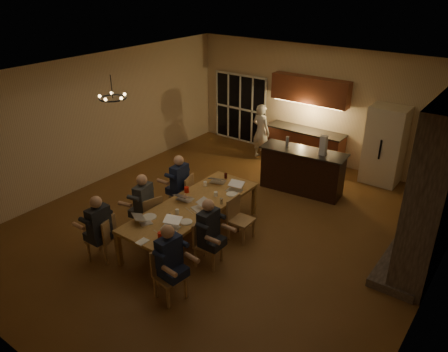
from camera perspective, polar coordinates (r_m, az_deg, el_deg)
floor at (r=9.41m, az=0.19°, el=-6.67°), size 9.00×9.00×0.00m
back_wall at (r=12.39m, az=12.81°, el=8.92°), size 8.00×0.04×3.20m
left_wall at (r=11.36m, az=-16.52°, el=6.99°), size 0.04×9.00×3.20m
right_wall at (r=7.31m, az=26.67°, el=-5.35°), size 0.04×9.00×3.20m
ceiling at (r=8.16m, az=0.22°, el=12.83°), size 8.00×9.00×0.04m
french_doors at (r=13.75m, az=2.16°, el=8.79°), size 1.86×0.08×2.10m
fireplace at (r=8.41m, az=26.25°, el=-1.24°), size 0.58×2.50×3.20m
kitchenette at (r=12.35m, az=10.74°, el=7.10°), size 2.24×0.68×2.40m
refrigerator at (r=11.65m, az=20.25°, el=3.76°), size 0.90×0.68×2.00m
dining_table at (r=8.92m, az=-4.09°, el=-5.88°), size 1.10×3.17×0.75m
bar_island at (r=10.81m, az=10.16°, el=0.67°), size 2.11×0.88×1.08m
chair_left_near at (r=8.58m, az=-15.76°, el=-7.75°), size 0.56×0.56×0.89m
chair_left_mid at (r=9.12m, az=-9.77°, el=-4.95°), size 0.55×0.55×0.89m
chair_left_far at (r=9.84m, az=-5.57°, el=-2.27°), size 0.55×0.55×0.89m
chair_right_near at (r=7.40m, az=-7.10°, el=-12.83°), size 0.51×0.51×0.89m
chair_right_mid at (r=8.10m, az=-2.03°, el=-8.81°), size 0.52×0.52×0.89m
chair_right_far at (r=8.81m, az=2.29°, el=-5.72°), size 0.44×0.44×0.89m
person_left_near at (r=8.35m, az=-15.91°, el=-6.77°), size 0.60×0.60×1.38m
person_right_near at (r=7.30m, az=-7.12°, el=-11.04°), size 0.66×0.66×1.38m
person_left_mid at (r=8.95m, az=-10.39°, el=-3.83°), size 0.71×0.71×1.38m
person_right_mid at (r=7.95m, az=-2.02°, el=-7.46°), size 0.60×0.60×1.38m
person_left_far at (r=9.69m, az=-5.78°, el=-1.10°), size 0.63×0.63×1.38m
standing_person at (r=12.54m, az=4.85°, el=5.82°), size 0.64×0.48×1.60m
chandelier at (r=8.79m, az=-14.32°, el=9.82°), size 0.53×0.53×0.03m
laptop_a at (r=8.24m, az=-10.34°, el=-5.19°), size 0.41×0.40×0.23m
laptop_b at (r=7.96m, az=-7.05°, el=-6.13°), size 0.39×0.37×0.23m
laptop_c at (r=8.89m, az=-5.13°, el=-2.41°), size 0.35×0.32×0.23m
laptop_d at (r=8.51m, az=-3.26°, el=-3.73°), size 0.40×0.37×0.23m
laptop_e at (r=9.57m, az=-0.80°, el=-0.17°), size 0.39×0.36×0.23m
laptop_f at (r=9.19m, az=1.34°, el=-1.33°), size 0.36×0.33×0.23m
mug_front at (r=8.43m, az=-6.14°, el=-4.65°), size 0.07×0.07×0.10m
mug_mid at (r=9.01m, az=-1.09°, el=-2.37°), size 0.08×0.08×0.10m
mug_back at (r=9.43m, az=-2.48°, el=-1.03°), size 0.08×0.08×0.10m
redcup_near at (r=7.74m, az=-8.33°, el=-7.70°), size 0.09×0.09×0.12m
redcup_mid at (r=9.19m, az=-4.91°, el=-1.79°), size 0.10×0.10×0.12m
can_silver at (r=8.25m, az=-7.11°, el=-5.32°), size 0.06×0.06×0.12m
can_cola at (r=9.77m, az=0.23°, el=0.04°), size 0.06×0.06×0.12m
can_right at (r=8.72m, az=-0.34°, el=-3.31°), size 0.06×0.06×0.12m
plate_near at (r=8.17m, az=-4.97°, el=-5.99°), size 0.24×0.24×0.02m
plate_left at (r=8.41m, az=-9.74°, el=-5.30°), size 0.28×0.28×0.02m
plate_far at (r=9.09m, az=1.02°, el=-2.37°), size 0.24×0.24×0.02m
notepad at (r=7.73m, az=-10.62°, el=-8.42°), size 0.15×0.21×0.01m
bar_bottle at (r=10.76m, az=8.26°, el=4.52°), size 0.08×0.08×0.24m
bar_blender at (r=10.35m, az=12.86°, el=3.93°), size 0.15×0.15×0.46m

